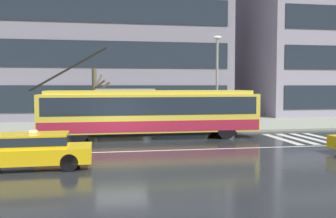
{
  "coord_description": "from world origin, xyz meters",
  "views": [
    {
      "loc": [
        -0.87,
        -18.29,
        2.99
      ],
      "look_at": [
        2.88,
        3.37,
        1.64
      ],
      "focal_mm": 40.35,
      "sensor_mm": 36.0,
      "label": 1
    }
  ],
  "objects_px": {
    "bus_shelter": "(125,99)",
    "trolleybus": "(151,112)",
    "pedestrian_at_shelter": "(207,105)",
    "street_lamp": "(217,74)",
    "taxi_oncoming_near": "(30,149)",
    "pedestrian_approaching_curb": "(142,106)",
    "street_tree_bare": "(95,97)"
  },
  "relations": [
    {
      "from": "taxi_oncoming_near",
      "to": "pedestrian_approaching_curb",
      "type": "bearing_deg",
      "value": 63.47
    },
    {
      "from": "taxi_oncoming_near",
      "to": "pedestrian_approaching_curb",
      "type": "height_order",
      "value": "pedestrian_approaching_curb"
    },
    {
      "from": "taxi_oncoming_near",
      "to": "bus_shelter",
      "type": "height_order",
      "value": "bus_shelter"
    },
    {
      "from": "pedestrian_approaching_curb",
      "to": "street_tree_bare",
      "type": "height_order",
      "value": "street_tree_bare"
    },
    {
      "from": "trolleybus",
      "to": "pedestrian_approaching_curb",
      "type": "height_order",
      "value": "trolleybus"
    },
    {
      "from": "bus_shelter",
      "to": "trolleybus",
      "type": "bearing_deg",
      "value": -68.1
    },
    {
      "from": "bus_shelter",
      "to": "pedestrian_at_shelter",
      "type": "height_order",
      "value": "bus_shelter"
    },
    {
      "from": "taxi_oncoming_near",
      "to": "pedestrian_at_shelter",
      "type": "height_order",
      "value": "pedestrian_at_shelter"
    },
    {
      "from": "taxi_oncoming_near",
      "to": "pedestrian_at_shelter",
      "type": "xyz_separation_m",
      "value": [
        9.58,
        10.53,
        1.0
      ]
    },
    {
      "from": "pedestrian_at_shelter",
      "to": "street_lamp",
      "type": "relative_size",
      "value": 0.31
    },
    {
      "from": "street_lamp",
      "to": "street_tree_bare",
      "type": "height_order",
      "value": "street_lamp"
    },
    {
      "from": "taxi_oncoming_near",
      "to": "pedestrian_at_shelter",
      "type": "distance_m",
      "value": 14.27
    },
    {
      "from": "trolleybus",
      "to": "pedestrian_approaching_curb",
      "type": "relative_size",
      "value": 6.52
    },
    {
      "from": "pedestrian_at_shelter",
      "to": "street_lamp",
      "type": "bearing_deg",
      "value": -75.55
    },
    {
      "from": "bus_shelter",
      "to": "taxi_oncoming_near",
      "type": "bearing_deg",
      "value": -111.1
    },
    {
      "from": "bus_shelter",
      "to": "street_tree_bare",
      "type": "height_order",
      "value": "street_tree_bare"
    },
    {
      "from": "taxi_oncoming_near",
      "to": "trolleybus",
      "type": "bearing_deg",
      "value": 53.64
    },
    {
      "from": "trolleybus",
      "to": "street_lamp",
      "type": "xyz_separation_m",
      "value": [
        4.59,
        2.1,
        2.26
      ]
    },
    {
      "from": "bus_shelter",
      "to": "street_tree_bare",
      "type": "xyz_separation_m",
      "value": [
        -1.88,
        0.05,
        0.16
      ]
    },
    {
      "from": "bus_shelter",
      "to": "pedestrian_at_shelter",
      "type": "distance_m",
      "value": 5.58
    },
    {
      "from": "pedestrian_at_shelter",
      "to": "bus_shelter",
      "type": "bearing_deg",
      "value": -178.68
    },
    {
      "from": "trolleybus",
      "to": "taxi_oncoming_near",
      "type": "height_order",
      "value": "trolleybus"
    },
    {
      "from": "pedestrian_approaching_curb",
      "to": "street_lamp",
      "type": "height_order",
      "value": "street_lamp"
    },
    {
      "from": "bus_shelter",
      "to": "pedestrian_at_shelter",
      "type": "relative_size",
      "value": 1.96
    },
    {
      "from": "trolleybus",
      "to": "pedestrian_approaching_curb",
      "type": "distance_m",
      "value": 3.15
    },
    {
      "from": "taxi_oncoming_near",
      "to": "street_lamp",
      "type": "relative_size",
      "value": 0.74
    },
    {
      "from": "street_lamp",
      "to": "pedestrian_approaching_curb",
      "type": "bearing_deg",
      "value": 167.55
    },
    {
      "from": "bus_shelter",
      "to": "street_lamp",
      "type": "xyz_separation_m",
      "value": [
        5.88,
        -1.1,
        1.66
      ]
    },
    {
      "from": "trolleybus",
      "to": "street_lamp",
      "type": "height_order",
      "value": "street_lamp"
    },
    {
      "from": "bus_shelter",
      "to": "pedestrian_approaching_curb",
      "type": "bearing_deg",
      "value": -2.9
    },
    {
      "from": "street_lamp",
      "to": "street_tree_bare",
      "type": "xyz_separation_m",
      "value": [
        -7.75,
        1.16,
        -1.5
      ]
    },
    {
      "from": "taxi_oncoming_near",
      "to": "bus_shelter",
      "type": "xyz_separation_m",
      "value": [
        4.02,
        10.41,
        1.41
      ]
    }
  ]
}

